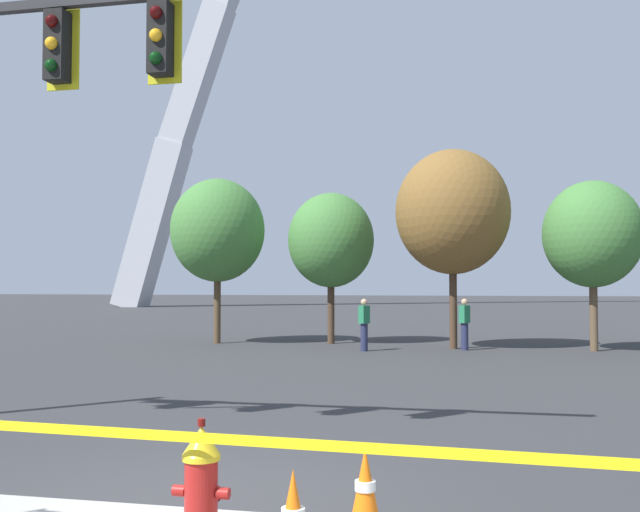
{
  "coord_description": "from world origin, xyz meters",
  "views": [
    {
      "loc": [
        2.51,
        -6.37,
        2.04
      ],
      "look_at": [
        0.14,
        5.0,
        2.5
      ],
      "focal_mm": 39.94,
      "sensor_mm": 36.0,
      "label": 1
    }
  ],
  "objects_px": {
    "fire_hydrant": "(202,486)",
    "pedestrian_standing_center": "(465,324)",
    "traffic_cone_mid_sidewalk": "(365,493)",
    "pedestrian_walking_left": "(364,324)",
    "monument_arch": "(436,34)"
  },
  "relations": [
    {
      "from": "fire_hydrant",
      "to": "pedestrian_standing_center",
      "type": "distance_m",
      "value": 17.26
    },
    {
      "from": "traffic_cone_mid_sidewalk",
      "to": "pedestrian_standing_center",
      "type": "xyz_separation_m",
      "value": [
        0.71,
        16.7,
        0.46
      ]
    },
    {
      "from": "fire_hydrant",
      "to": "pedestrian_standing_center",
      "type": "height_order",
      "value": "pedestrian_standing_center"
    },
    {
      "from": "traffic_cone_mid_sidewalk",
      "to": "pedestrian_walking_left",
      "type": "height_order",
      "value": "pedestrian_walking_left"
    },
    {
      "from": "fire_hydrant",
      "to": "monument_arch",
      "type": "bearing_deg",
      "value": 90.49
    },
    {
      "from": "monument_arch",
      "to": "pedestrian_standing_center",
      "type": "xyz_separation_m",
      "value": [
        2.39,
        -36.73,
        -22.09
      ]
    },
    {
      "from": "monument_arch",
      "to": "pedestrian_standing_center",
      "type": "height_order",
      "value": "monument_arch"
    },
    {
      "from": "pedestrian_standing_center",
      "to": "traffic_cone_mid_sidewalk",
      "type": "bearing_deg",
      "value": -92.42
    },
    {
      "from": "traffic_cone_mid_sidewalk",
      "to": "pedestrian_walking_left",
      "type": "bearing_deg",
      "value": 98.27
    },
    {
      "from": "fire_hydrant",
      "to": "pedestrian_walking_left",
      "type": "relative_size",
      "value": 0.62
    },
    {
      "from": "traffic_cone_mid_sidewalk",
      "to": "pedestrian_standing_center",
      "type": "relative_size",
      "value": 0.46
    },
    {
      "from": "fire_hydrant",
      "to": "traffic_cone_mid_sidewalk",
      "type": "relative_size",
      "value": 1.36
    },
    {
      "from": "traffic_cone_mid_sidewalk",
      "to": "pedestrian_walking_left",
      "type": "xyz_separation_m",
      "value": [
        -2.29,
        15.77,
        0.46
      ]
    },
    {
      "from": "fire_hydrant",
      "to": "pedestrian_standing_center",
      "type": "bearing_deg",
      "value": 83.58
    },
    {
      "from": "pedestrian_walking_left",
      "to": "pedestrian_standing_center",
      "type": "bearing_deg",
      "value": 17.14
    }
  ]
}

